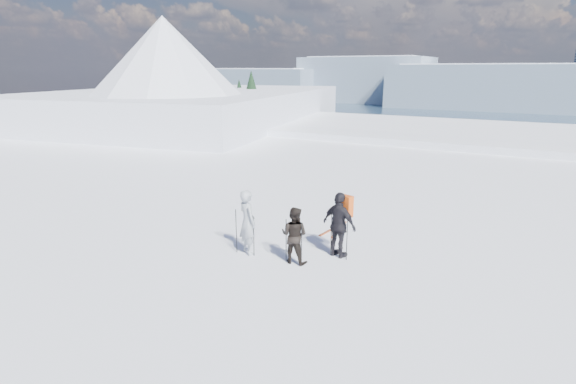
# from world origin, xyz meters

# --- Properties ---
(lake_basin) EXTENTS (820.00, 820.00, 71.62)m
(lake_basin) POSITION_xyz_m (0.00, 30.00, -6.50)
(lake_basin) COLOR white
(lake_basin) RESTS_ON ground
(far_mountain_range) EXTENTS (770.00, 110.00, 53.00)m
(far_mountain_range) POSITION_xyz_m (29.60, 454.78, -7.19)
(far_mountain_range) COLOR slate
(far_mountain_range) RESTS_ON ground
(near_ridge) EXTENTS (31.37, 35.68, 25.62)m
(near_ridge) POSITION_xyz_m (-26.68, 29.33, -3.50)
(near_ridge) COLOR white
(near_ridge) RESTS_ON ground
(skier_grey) EXTENTS (0.83, 0.75, 1.91)m
(skier_grey) POSITION_xyz_m (-3.22, 1.81, 0.95)
(skier_grey) COLOR #989FA6
(skier_grey) RESTS_ON ground
(skier_dark) EXTENTS (0.81, 0.65, 1.60)m
(skier_dark) POSITION_xyz_m (-1.74, 1.88, 0.80)
(skier_dark) COLOR black
(skier_dark) RESTS_ON ground
(skier_pack) EXTENTS (1.20, 0.76, 1.90)m
(skier_pack) POSITION_xyz_m (-0.80, 2.84, 0.95)
(skier_pack) COLOR black
(skier_pack) RESTS_ON ground
(backpack) EXTENTS (0.45, 0.34, 0.61)m
(backpack) POSITION_xyz_m (-0.73, 3.08, 2.21)
(backpack) COLOR #D34D13
(backpack) RESTS_ON skier_pack
(ski_poles) EXTENTS (3.04, 1.14, 1.35)m
(ski_poles) POSITION_xyz_m (-1.90, 2.12, 0.64)
(ski_poles) COLOR black
(ski_poles) RESTS_ON ground
(skis_loose) EXTENTS (0.53, 1.70, 0.03)m
(skis_loose) POSITION_xyz_m (-1.76, 4.88, 0.01)
(skis_loose) COLOR black
(skis_loose) RESTS_ON ground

